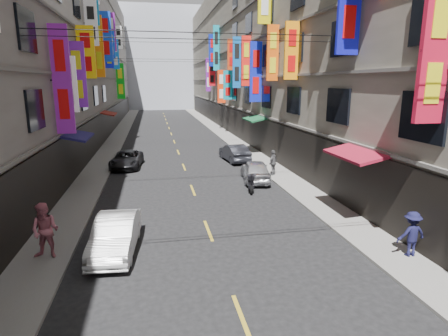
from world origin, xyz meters
name	(u,v)px	position (x,y,z in m)	size (l,w,h in m)	color
sidewalk_left	(114,143)	(-6.00, 42.00, 0.06)	(2.00, 90.00, 0.12)	slate
sidewalk_right	(231,139)	(6.00, 42.00, 0.06)	(2.00, 90.00, 0.12)	slate
building_row_left	(39,42)	(-11.99, 42.00, 9.49)	(10.14, 90.00, 19.00)	gray
building_row_right	(289,47)	(11.99, 42.00, 9.49)	(10.14, 90.00, 19.00)	gray
haze_block	(160,59)	(0.00, 92.00, 11.00)	(18.00, 8.00, 22.00)	#A8ADBB
shop_signage	(177,42)	(0.07, 34.99, 9.05)	(14.00, 55.00, 12.16)	#0E42A6
street_awnings	(167,133)	(-1.26, 26.00, 3.00)	(13.99, 35.20, 0.41)	#154F2B
overhead_cables	(181,38)	(0.00, 30.00, 8.80)	(14.00, 38.04, 1.24)	black
lane_markings	(176,146)	(0.00, 39.00, 0.00)	(0.12, 80.20, 0.01)	gold
scooter_far_right	(251,184)	(3.17, 23.20, 0.44)	(0.66, 1.78, 1.14)	black
car_left_mid	(116,235)	(-3.53, 16.67, 0.65)	(1.38, 3.95, 1.30)	white
car_left_far	(127,159)	(-4.00, 30.66, 0.59)	(1.96, 4.25, 1.18)	black
car_right_mid	(255,170)	(4.00, 25.32, 0.67)	(1.58, 3.92, 1.33)	silver
car_right_far	(234,153)	(4.00, 31.33, 0.66)	(1.39, 4.00, 1.32)	#282930
pedestrian_lfar	(45,231)	(-5.76, 16.42, 1.08)	(0.93, 0.64, 1.92)	#CF6D80
pedestrian_rnear	(411,234)	(6.44, 14.24, 0.91)	(1.02, 0.53, 1.58)	#131436
pedestrian_rfar	(273,163)	(5.40, 26.10, 0.94)	(0.96, 0.54, 1.63)	#565658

